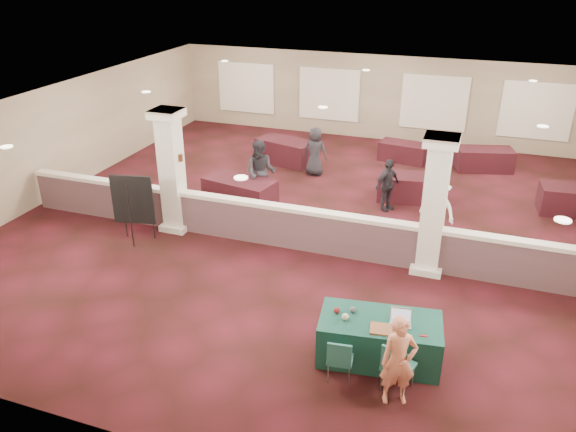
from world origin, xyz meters
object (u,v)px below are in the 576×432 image
(easel_board, at_px, (133,200))
(attendee_d, at_px, (315,151))
(conf_chair_side, at_px, (340,357))
(attendee_a, at_px, (261,172))
(far_table_back_center, at_px, (403,152))
(far_table_front_right, at_px, (575,201))
(near_table, at_px, (379,339))
(far_table_back_right, at_px, (484,159))
(conf_chair_main, at_px, (397,365))
(attendee_c, at_px, (387,185))
(far_table_back_left, at_px, (286,151))
(far_table_front_center, at_px, (409,187))
(attendee_b, at_px, (438,208))
(woman, at_px, (399,361))
(far_table_front_left, at_px, (240,192))

(easel_board, distance_m, attendee_d, 6.65)
(conf_chair_side, height_order, attendee_a, attendee_a)
(far_table_back_center, distance_m, attendee_a, 5.99)
(far_table_front_right, bearing_deg, attendee_d, 176.29)
(near_table, xyz_separation_m, far_table_back_right, (1.46, 10.71, -0.04))
(near_table, xyz_separation_m, attendee_d, (-3.75, 8.43, 0.38))
(attendee_d, bearing_deg, conf_chair_main, 119.70)
(conf_chair_main, relative_size, conf_chair_side, 1.11)
(attendee_c, bearing_deg, far_table_back_left, 87.64)
(near_table, relative_size, attendee_c, 1.41)
(far_table_front_center, height_order, far_table_back_left, far_table_back_left)
(conf_chair_side, bearing_deg, easel_board, 144.82)
(easel_board, xyz_separation_m, far_table_front_right, (10.56, 5.50, -0.75))
(near_table, height_order, conf_chair_side, conf_chair_side)
(far_table_back_left, height_order, far_table_back_right, far_table_back_left)
(near_table, height_order, far_table_front_right, near_table)
(easel_board, relative_size, far_table_back_right, 0.99)
(far_table_back_center, bearing_deg, near_table, -83.52)
(easel_board, bearing_deg, conf_chair_main, -36.37)
(far_table_back_left, relative_size, far_table_back_center, 1.22)
(conf_chair_main, height_order, conf_chair_side, conf_chair_main)
(near_table, distance_m, far_table_back_center, 10.78)
(conf_chair_main, distance_m, attendee_d, 10.10)
(far_table_back_left, xyz_separation_m, attendee_b, (5.49, -3.94, 0.38))
(attendee_a, xyz_separation_m, attendee_b, (5.02, -0.49, -0.15))
(attendee_c, xyz_separation_m, attendee_d, (-2.71, 2.00, 0.03))
(far_table_back_center, bearing_deg, woman, -81.79)
(attendee_c, bearing_deg, attendee_a, 133.04)
(near_table, relative_size, attendee_d, 1.35)
(conf_chair_main, height_order, attendee_c, attendee_c)
(attendee_c, bearing_deg, far_table_front_left, 138.01)
(conf_chair_side, relative_size, attendee_c, 0.57)
(easel_board, relative_size, far_table_back_center, 1.11)
(woman, height_order, far_table_front_right, woman)
(far_table_back_left, height_order, attendee_c, attendee_c)
(woman, bearing_deg, attendee_c, 79.55)
(attendee_a, bearing_deg, attendee_b, -11.55)
(conf_chair_main, distance_m, attendee_a, 8.24)
(attendee_a, relative_size, attendee_b, 1.20)
(far_table_back_left, distance_m, attendee_b, 6.77)
(conf_chair_main, xyz_separation_m, far_table_back_right, (1.04, 11.48, -0.20))
(conf_chair_main, distance_m, attendee_c, 7.35)
(attendee_d, bearing_deg, far_table_front_right, -178.40)
(far_table_back_center, distance_m, attendee_c, 4.30)
(conf_chair_main, relative_size, far_table_back_center, 0.59)
(far_table_front_center, xyz_separation_m, far_table_back_left, (-4.50, 1.84, 0.02))
(far_table_back_left, distance_m, far_table_back_center, 4.10)
(far_table_back_center, distance_m, far_table_back_right, 2.68)
(conf_chair_main, bearing_deg, woman, -61.45)
(far_table_back_left, distance_m, far_table_back_right, 6.67)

